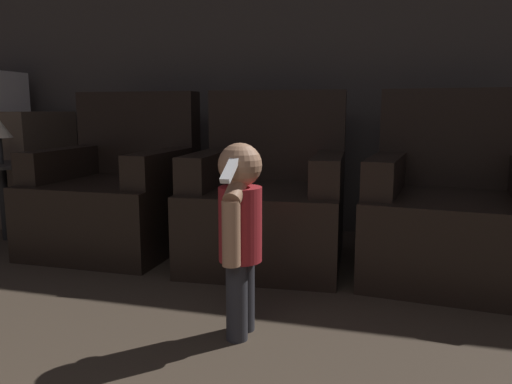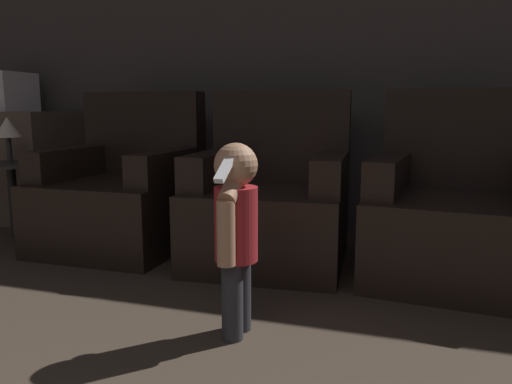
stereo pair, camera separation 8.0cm
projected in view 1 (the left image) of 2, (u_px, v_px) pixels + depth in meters
wall_back at (327, 56)px, 3.64m from camera, size 8.40×0.05×2.60m
armchair_left at (118, 196)px, 3.31m from camera, size 0.89×0.91×1.03m
armchair_middle at (268, 204)px, 3.03m from camera, size 0.95×0.97×1.03m
armchair_right at (453, 214)px, 2.74m from camera, size 0.96×0.98×1.03m
person_toddler at (240, 224)px, 1.97m from camera, size 0.17×0.31×0.78m
kitchen_counter at (3, 166)px, 4.12m from camera, size 0.99×0.64×0.89m
side_table at (2, 176)px, 3.47m from camera, size 0.49×0.49×0.54m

